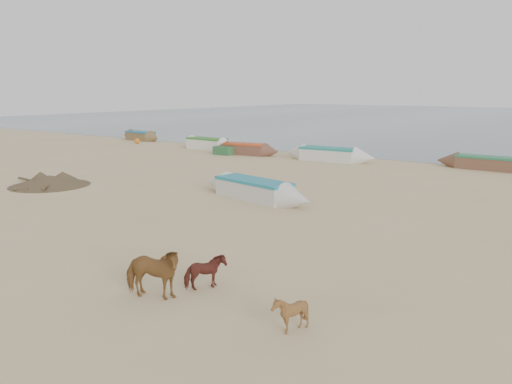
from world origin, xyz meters
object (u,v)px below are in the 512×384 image
calf_front (290,313)px  near_canoe (254,189)px  calf_right (206,273)px  cow_adult (152,273)px

calf_front → near_canoe: size_ratio=0.12×
calf_front → calf_right: 2.79m
calf_front → calf_right: size_ratio=0.93×
cow_adult → near_canoe: size_ratio=0.23×
calf_right → calf_front: bearing=-96.8°
cow_adult → calf_front: (3.35, 0.46, -0.22)m
cow_adult → near_canoe: cow_adult is taller
cow_adult → calf_front: size_ratio=1.87×
near_canoe → calf_right: bearing=-49.8°
calf_right → near_canoe: 10.09m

